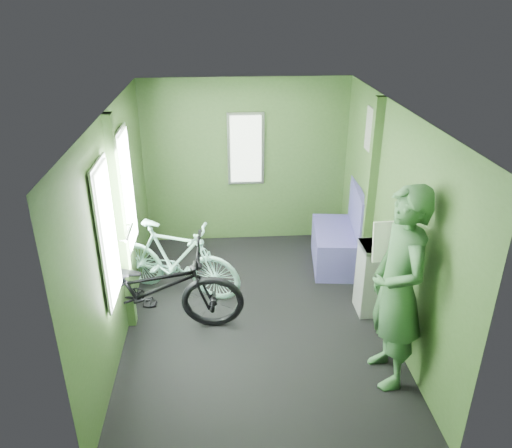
{
  "coord_description": "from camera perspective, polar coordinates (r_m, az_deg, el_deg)",
  "views": [
    {
      "loc": [
        -0.35,
        -4.58,
        3.3
      ],
      "look_at": [
        0.0,
        0.1,
        1.1
      ],
      "focal_mm": 35.0,
      "sensor_mm": 36.0,
      "label": 1
    }
  ],
  "objects": [
    {
      "name": "bicycle_black",
      "position": [
        5.6,
        -11.57,
        -11.57
      ],
      "size": [
        2.0,
        0.94,
        1.11
      ],
      "primitive_type": "imported",
      "rotation": [
        0.0,
        -0.14,
        1.51
      ],
      "color": "black",
      "rests_on": "ground"
    },
    {
      "name": "bicycle_mint",
      "position": [
        6.12,
        -8.91,
        -7.89
      ],
      "size": [
        1.7,
        1.16,
        1.01
      ],
      "primitive_type": "imported",
      "rotation": [
        0.0,
        -0.13,
        1.17
      ],
      "color": "#9CE3D8",
      "rests_on": "ground"
    },
    {
      "name": "bench_seat",
      "position": [
        6.61,
        9.33,
        -2.13
      ],
      "size": [
        0.68,
        1.06,
        1.06
      ],
      "rotation": [
        0.0,
        0.0,
        -0.12
      ],
      "color": "navy",
      "rests_on": "ground"
    },
    {
      "name": "passenger",
      "position": [
        4.53,
        15.88,
        -7.16
      ],
      "size": [
        0.5,
        0.73,
        1.91
      ],
      "rotation": [
        0.0,
        0.0,
        -1.5
      ],
      "color": "#346038",
      "rests_on": "ground"
    },
    {
      "name": "room",
      "position": [
        4.99,
        -0.37,
        3.18
      ],
      "size": [
        4.0,
        4.02,
        2.31
      ],
      "color": "black",
      "rests_on": "ground"
    },
    {
      "name": "waste_box",
      "position": [
        5.68,
        12.89,
        -6.09
      ],
      "size": [
        0.25,
        0.34,
        0.83
      ],
      "primitive_type": "cube",
      "color": "gray",
      "rests_on": "ground"
    }
  ]
}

